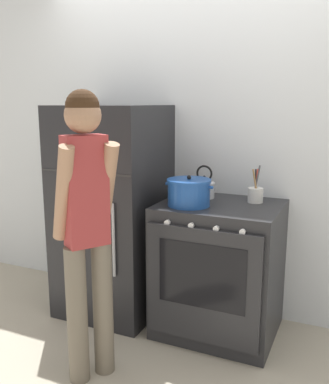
{
  "coord_description": "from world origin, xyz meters",
  "views": [
    {
      "loc": [
        1.12,
        -3.04,
        1.59
      ],
      "look_at": [
        -0.05,
        -0.48,
        1.0
      ],
      "focal_mm": 40.0,
      "sensor_mm": 36.0,
      "label": 1
    }
  ],
  "objects_px": {
    "dutch_oven_pot": "(189,192)",
    "stove_range": "(218,268)",
    "tea_kettle": "(204,187)",
    "utensil_jar": "(255,194)",
    "person": "(87,222)",
    "refrigerator": "(113,211)"
  },
  "relations": [
    {
      "from": "tea_kettle",
      "to": "utensil_jar",
      "type": "height_order",
      "value": "utensil_jar"
    },
    {
      "from": "dutch_oven_pot",
      "to": "stove_range",
      "type": "bearing_deg",
      "value": 30.66
    },
    {
      "from": "tea_kettle",
      "to": "utensil_jar",
      "type": "bearing_deg",
      "value": 0.98
    },
    {
      "from": "dutch_oven_pot",
      "to": "person",
      "type": "xyz_separation_m",
      "value": [
        -0.34,
        -0.68,
        -0.06
      ]
    },
    {
      "from": "refrigerator",
      "to": "utensil_jar",
      "type": "relative_size",
      "value": 6.16
    },
    {
      "from": "stove_range",
      "to": "tea_kettle",
      "type": "distance_m",
      "value": 0.58
    },
    {
      "from": "refrigerator",
      "to": "stove_range",
      "type": "distance_m",
      "value": 0.9
    },
    {
      "from": "refrigerator",
      "to": "tea_kettle",
      "type": "relative_size",
      "value": 6.67
    },
    {
      "from": "stove_range",
      "to": "dutch_oven_pot",
      "type": "distance_m",
      "value": 0.58
    },
    {
      "from": "tea_kettle",
      "to": "utensil_jar",
      "type": "distance_m",
      "value": 0.37
    },
    {
      "from": "refrigerator",
      "to": "tea_kettle",
      "type": "height_order",
      "value": "refrigerator"
    },
    {
      "from": "refrigerator",
      "to": "dutch_oven_pot",
      "type": "bearing_deg",
      "value": -10.29
    },
    {
      "from": "stove_range",
      "to": "dutch_oven_pot",
      "type": "xyz_separation_m",
      "value": [
        -0.18,
        -0.11,
        0.54
      ]
    },
    {
      "from": "person",
      "to": "dutch_oven_pot",
      "type": "bearing_deg",
      "value": 6.03
    },
    {
      "from": "stove_range",
      "to": "dutch_oven_pot",
      "type": "bearing_deg",
      "value": -149.34
    },
    {
      "from": "refrigerator",
      "to": "utensil_jar",
      "type": "xyz_separation_m",
      "value": [
        1.04,
        0.15,
        0.2
      ]
    },
    {
      "from": "tea_kettle",
      "to": "person",
      "type": "xyz_separation_m",
      "value": [
        -0.35,
        -0.95,
        -0.05
      ]
    },
    {
      "from": "utensil_jar",
      "to": "person",
      "type": "relative_size",
      "value": 0.15
    },
    {
      "from": "stove_range",
      "to": "tea_kettle",
      "type": "relative_size",
      "value": 3.91
    },
    {
      "from": "utensil_jar",
      "to": "tea_kettle",
      "type": "bearing_deg",
      "value": -179.02
    },
    {
      "from": "person",
      "to": "utensil_jar",
      "type": "bearing_deg",
      "value": -4.49
    },
    {
      "from": "tea_kettle",
      "to": "utensil_jar",
      "type": "relative_size",
      "value": 0.92
    }
  ]
}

